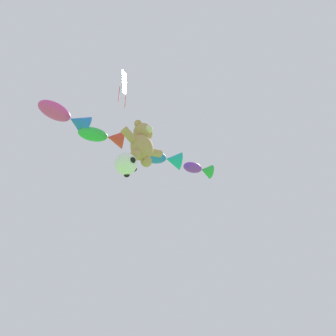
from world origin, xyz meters
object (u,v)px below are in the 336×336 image
at_px(teddy_bear_kite, 142,143).
at_px(fish_kite_magenta, 67,117).
at_px(fish_kite_violet, 199,169).
at_px(fish_kite_emerald, 104,136).
at_px(soccer_ball_kite, 126,164).
at_px(fish_kite_cobalt, 163,158).
at_px(diamond_kite, 124,84).

height_order(teddy_bear_kite, fish_kite_magenta, fish_kite_magenta).
xyz_separation_m(fish_kite_violet, fish_kite_emerald, (-4.89, 1.75, 0.11)).
bearing_deg(fish_kite_magenta, fish_kite_emerald, -17.68).
distance_m(teddy_bear_kite, soccer_ball_kite, 1.89).
bearing_deg(fish_kite_emerald, fish_kite_cobalt, -24.27).
xyz_separation_m(teddy_bear_kite, fish_kite_violet, (4.05, 0.12, 1.04)).
xyz_separation_m(soccer_ball_kite, fish_kite_emerald, (-0.09, 1.89, 2.88)).
distance_m(soccer_ball_kite, diamond_kite, 5.66).
relative_size(soccer_ball_kite, fish_kite_cobalt, 0.45).
xyz_separation_m(fish_kite_emerald, fish_kite_magenta, (-1.78, 0.57, 0.40)).
bearing_deg(soccer_ball_kite, fish_kite_emerald, 92.64).
height_order(fish_kite_violet, fish_kite_cobalt, fish_kite_violet).
xyz_separation_m(soccer_ball_kite, fish_kite_magenta, (-1.87, 2.46, 3.27)).
relative_size(fish_kite_violet, fish_kite_cobalt, 0.79).
relative_size(teddy_bear_kite, diamond_kite, 0.87).
height_order(fish_kite_cobalt, fish_kite_magenta, fish_kite_magenta).
distance_m(fish_kite_emerald, fish_kite_magenta, 1.91).
xyz_separation_m(fish_kite_emerald, diamond_kite, (-0.17, -1.31, 2.75)).
distance_m(fish_kite_magenta, diamond_kite, 3.41).
height_order(fish_kite_violet, fish_kite_magenta, fish_kite_magenta).
height_order(teddy_bear_kite, soccer_ball_kite, teddy_bear_kite).
bearing_deg(fish_kite_magenta, teddy_bear_kite, -42.84).
bearing_deg(teddy_bear_kite, soccer_ball_kite, -178.13).
distance_m(fish_kite_cobalt, diamond_kite, 4.30).
height_order(teddy_bear_kite, diamond_kite, diamond_kite).
distance_m(fish_kite_violet, fish_kite_magenta, 7.08).
bearing_deg(soccer_ball_kite, diamond_kite, 114.05).
relative_size(fish_kite_cobalt, fish_kite_magenta, 0.87).
xyz_separation_m(teddy_bear_kite, fish_kite_emerald, (-0.84, 1.86, 1.15)).
height_order(soccer_ball_kite, diamond_kite, diamond_kite).
bearing_deg(fish_kite_emerald, soccer_ball_kite, -87.36).
xyz_separation_m(teddy_bear_kite, fish_kite_cobalt, (1.89, 0.63, 0.72)).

